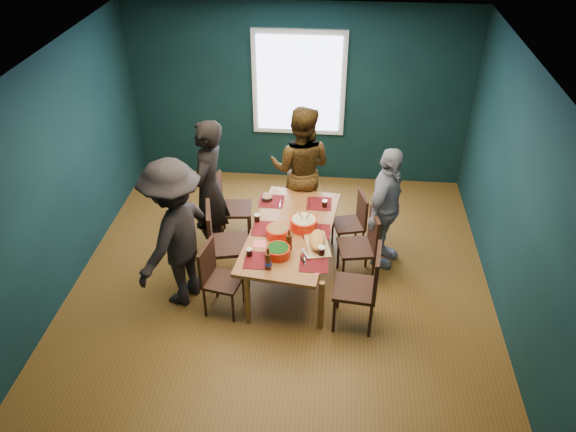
% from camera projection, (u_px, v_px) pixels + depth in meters
% --- Properties ---
extents(room, '(5.01, 5.01, 2.71)m').
position_uv_depth(room, '(284.00, 170.00, 6.37)').
color(room, brown).
rests_on(room, ground).
extents(dining_table, '(1.13, 1.92, 0.69)m').
position_uv_depth(dining_table, '(291.00, 235.00, 6.59)').
color(dining_table, '#97632D').
rests_on(dining_table, floor).
extents(chair_left_far, '(0.46, 0.46, 0.92)m').
position_uv_depth(chair_left_far, '(228.00, 203.00, 7.32)').
color(chair_left_far, '#311A10').
rests_on(chair_left_far, floor).
extents(chair_left_mid, '(0.55, 0.55, 1.03)m').
position_uv_depth(chair_left_mid, '(220.00, 239.00, 6.58)').
color(chair_left_mid, '#311A10').
rests_on(chair_left_mid, floor).
extents(chair_left_near, '(0.46, 0.46, 0.87)m').
position_uv_depth(chair_left_near, '(216.00, 274.00, 6.20)').
color(chair_left_near, '#311A10').
rests_on(chair_left_near, floor).
extents(chair_right_far, '(0.45, 0.45, 0.82)m').
position_uv_depth(chair_right_far, '(355.00, 219.00, 7.13)').
color(chair_right_far, '#311A10').
rests_on(chair_right_far, floor).
extents(chair_right_mid, '(0.49, 0.49, 0.92)m').
position_uv_depth(chair_right_mid, '(364.00, 241.00, 6.63)').
color(chair_right_mid, '#311A10').
rests_on(chair_right_mid, floor).
extents(chair_right_near, '(0.50, 0.50, 1.01)m').
position_uv_depth(chair_right_near, '(365.00, 283.00, 5.95)').
color(chair_right_near, '#311A10').
rests_on(chair_right_near, floor).
extents(person_far_left, '(0.52, 0.72, 1.83)m').
position_uv_depth(person_far_left, '(209.00, 190.00, 6.88)').
color(person_far_left, black).
rests_on(person_far_left, floor).
extents(person_back, '(0.93, 0.77, 1.75)m').
position_uv_depth(person_back, '(301.00, 169.00, 7.39)').
color(person_back, black).
rests_on(person_back, floor).
extents(person_right, '(0.74, 1.01, 1.59)m').
position_uv_depth(person_right, '(386.00, 208.00, 6.75)').
color(person_right, silver).
rests_on(person_right, floor).
extents(person_near_left, '(1.07, 1.33, 1.80)m').
position_uv_depth(person_near_left, '(175.00, 234.00, 6.14)').
color(person_near_left, black).
rests_on(person_near_left, floor).
extents(bowl_salad, '(0.28, 0.28, 0.11)m').
position_uv_depth(bowl_salad, '(278.00, 232.00, 6.43)').
color(bowl_salad, red).
rests_on(bowl_salad, dining_table).
extents(bowl_dumpling, '(0.32, 0.32, 0.30)m').
position_uv_depth(bowl_dumpling, '(304.00, 223.00, 6.55)').
color(bowl_dumpling, red).
rests_on(bowl_dumpling, dining_table).
extents(bowl_herbs, '(0.27, 0.27, 0.12)m').
position_uv_depth(bowl_herbs, '(278.00, 251.00, 6.12)').
color(bowl_herbs, red).
rests_on(bowl_herbs, dining_table).
extents(cutting_board, '(0.35, 0.62, 0.13)m').
position_uv_depth(cutting_board, '(317.00, 241.00, 6.28)').
color(cutting_board, tan).
rests_on(cutting_board, dining_table).
extents(small_bowl, '(0.13, 0.13, 0.06)m').
position_uv_depth(small_bowl, '(267.00, 198.00, 7.08)').
color(small_bowl, black).
rests_on(small_bowl, dining_table).
extents(beer_bottle_a, '(0.07, 0.07, 0.27)m').
position_uv_depth(beer_bottle_a, '(268.00, 261.00, 5.93)').
color(beer_bottle_a, '#411E0B').
rests_on(beer_bottle_a, dining_table).
extents(beer_bottle_b, '(0.07, 0.07, 0.26)m').
position_uv_depth(beer_bottle_b, '(289.00, 241.00, 6.20)').
color(beer_bottle_b, '#411E0B').
rests_on(beer_bottle_b, dining_table).
extents(cola_glass_a, '(0.07, 0.07, 0.09)m').
position_uv_depth(cola_glass_a, '(249.00, 252.00, 6.13)').
color(cola_glass_a, black).
rests_on(cola_glass_a, dining_table).
extents(cola_glass_b, '(0.08, 0.08, 0.12)m').
position_uv_depth(cola_glass_b, '(321.00, 251.00, 6.13)').
color(cola_glass_b, black).
rests_on(cola_glass_b, dining_table).
extents(cola_glass_c, '(0.07, 0.07, 0.09)m').
position_uv_depth(cola_glass_c, '(325.00, 203.00, 6.94)').
color(cola_glass_c, black).
rests_on(cola_glass_c, dining_table).
extents(cola_glass_d, '(0.07, 0.07, 0.10)m').
position_uv_depth(cola_glass_d, '(257.00, 218.00, 6.68)').
color(cola_glass_d, black).
rests_on(cola_glass_d, dining_table).
extents(napkin_a, '(0.14, 0.14, 0.00)m').
position_uv_depth(napkin_a, '(323.00, 230.00, 6.55)').
color(napkin_a, '#FF6B77').
rests_on(napkin_a, dining_table).
extents(napkin_b, '(0.14, 0.14, 0.00)m').
position_uv_depth(napkin_b, '(260.00, 244.00, 6.33)').
color(napkin_b, '#FF6B77').
rests_on(napkin_b, dining_table).
extents(napkin_c, '(0.17, 0.17, 0.00)m').
position_uv_depth(napkin_c, '(318.00, 270.00, 5.95)').
color(napkin_c, '#FF6B77').
rests_on(napkin_c, dining_table).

